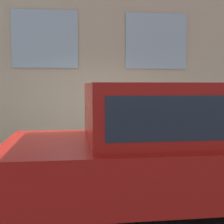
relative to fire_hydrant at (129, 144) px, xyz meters
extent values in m
plane|color=#2D2D30|center=(-0.62, 0.32, -0.52)|extent=(80.00, 80.00, 0.00)
cube|color=#9E9B93|center=(0.76, 0.32, -0.44)|extent=(2.76, 60.00, 0.15)
cube|color=#8C9EA8|center=(2.12, -1.11, 2.31)|extent=(0.03, 1.64, 1.44)
cube|color=#8C9EA8|center=(2.12, 1.75, 2.31)|extent=(0.03, 1.64, 1.44)
cylinder|color=red|center=(0.00, 0.00, -0.35)|extent=(0.30, 0.30, 0.04)
cylinder|color=red|center=(0.00, 0.00, -0.07)|extent=(0.22, 0.22, 0.60)
sphere|color=maroon|center=(0.00, 0.00, 0.24)|extent=(0.24, 0.24, 0.24)
cylinder|color=black|center=(0.00, 0.00, 0.31)|extent=(0.08, 0.08, 0.09)
cylinder|color=red|center=(0.00, -0.16, 0.01)|extent=(0.09, 0.10, 0.09)
cylinder|color=red|center=(0.00, 0.16, 0.01)|extent=(0.09, 0.10, 0.09)
cylinder|color=#998466|center=(0.28, 0.64, -0.08)|extent=(0.08, 0.08, 0.58)
cylinder|color=#998466|center=(0.40, 0.64, -0.08)|extent=(0.08, 0.08, 0.58)
cube|color=#1E59A5|center=(0.34, 0.64, 0.43)|extent=(0.16, 0.11, 0.43)
cylinder|color=#1E59A5|center=(0.23, 0.64, 0.44)|extent=(0.07, 0.07, 0.41)
cylinder|color=#1E59A5|center=(0.45, 0.64, 0.44)|extent=(0.07, 0.07, 0.41)
sphere|color=tan|center=(0.34, 0.64, 0.74)|extent=(0.19, 0.19, 0.19)
cylinder|color=black|center=(-2.92, 1.04, -0.18)|extent=(0.24, 0.67, 0.67)
cylinder|color=black|center=(-1.15, 1.04, -0.18)|extent=(0.24, 0.67, 0.67)
cube|color=#A5140F|center=(-2.04, -0.47, 0.14)|extent=(2.01, 4.85, 0.64)
cube|color=#A5140F|center=(-2.04, -0.59, 0.82)|extent=(1.77, 3.01, 0.73)
cube|color=#1E232D|center=(-2.04, -0.59, 0.82)|extent=(1.78, 2.77, 0.47)
camera|label=1|loc=(-5.93, 1.12, 1.15)|focal=50.00mm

